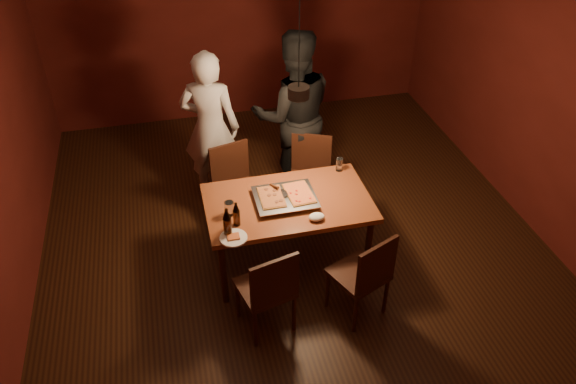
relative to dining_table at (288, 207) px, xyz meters
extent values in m
plane|color=#341C0E|center=(0.12, 0.14, -0.68)|extent=(6.00, 6.00, 0.00)
plane|color=#5E1A15|center=(0.12, 3.14, 0.72)|extent=(5.00, 0.00, 5.00)
plane|color=#5E1A15|center=(2.62, 0.14, 0.72)|extent=(0.00, 6.00, 6.00)
cube|color=brown|center=(0.00, 0.00, 0.05)|extent=(1.50, 0.90, 0.05)
cylinder|color=#38190F|center=(-0.67, -0.37, -0.33)|extent=(0.06, 0.06, 0.70)
cylinder|color=#38190F|center=(0.67, -0.37, -0.33)|extent=(0.06, 0.06, 0.70)
cylinder|color=#38190F|center=(-0.67, 0.37, -0.33)|extent=(0.06, 0.06, 0.70)
cylinder|color=#38190F|center=(0.67, 0.37, -0.33)|extent=(0.06, 0.06, 0.70)
cube|color=#38190F|center=(-0.36, 0.68, -0.25)|extent=(0.51, 0.51, 0.04)
cube|color=#38190F|center=(-0.41, 0.86, -0.01)|extent=(0.41, 0.14, 0.45)
cube|color=#38190F|center=(0.38, 0.67, -0.25)|extent=(0.56, 0.56, 0.04)
cube|color=#38190F|center=(0.46, 0.84, -0.01)|extent=(0.39, 0.20, 0.45)
cube|color=#38190F|center=(-0.37, -0.70, -0.25)|extent=(0.51, 0.51, 0.04)
cube|color=#38190F|center=(-0.32, -0.89, -0.01)|extent=(0.41, 0.13, 0.45)
cube|color=#38190F|center=(0.44, -0.73, -0.25)|extent=(0.55, 0.55, 0.04)
cube|color=#38190F|center=(0.52, -0.91, -0.01)|extent=(0.40, 0.20, 0.45)
cube|color=silver|center=(-0.02, 0.01, 0.10)|extent=(0.57, 0.47, 0.05)
cube|color=maroon|center=(-0.15, 0.02, 0.13)|extent=(0.22, 0.34, 0.02)
cube|color=gold|center=(0.11, 0.02, 0.13)|extent=(0.25, 0.37, 0.02)
cylinder|color=black|center=(-0.60, -0.33, 0.16)|extent=(0.07, 0.07, 0.17)
cone|color=black|center=(-0.60, -0.33, 0.29)|extent=(0.07, 0.07, 0.10)
cylinder|color=black|center=(-0.50, -0.22, 0.15)|extent=(0.06, 0.06, 0.15)
cone|color=black|center=(-0.50, -0.22, 0.26)|extent=(0.06, 0.06, 0.08)
cylinder|color=silver|center=(-0.54, -0.07, 0.14)|extent=(0.08, 0.08, 0.13)
cylinder|color=silver|center=(0.60, 0.36, 0.14)|extent=(0.07, 0.07, 0.13)
cylinder|color=white|center=(-0.56, -0.40, 0.08)|extent=(0.23, 0.23, 0.02)
cube|color=gold|center=(-0.56, -0.40, 0.10)|extent=(0.10, 0.08, 0.01)
ellipsoid|color=white|center=(0.18, -0.32, 0.10)|extent=(0.14, 0.11, 0.06)
imported|color=silver|center=(-0.53, 1.30, 0.18)|extent=(0.72, 0.59, 1.71)
imported|color=black|center=(0.35, 1.21, 0.26)|extent=(0.96, 0.77, 1.88)
cylinder|color=black|center=(0.12, 0.14, 1.07)|extent=(0.18, 0.18, 0.10)
cylinder|color=black|center=(0.12, 0.14, 1.62)|extent=(0.01, 0.01, 1.00)
camera|label=1|loc=(-0.95, -3.92, 3.17)|focal=35.00mm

